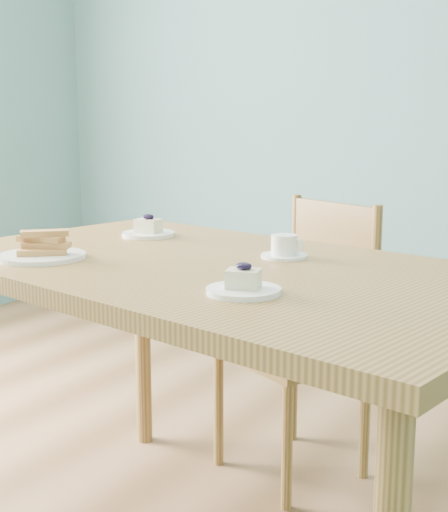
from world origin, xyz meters
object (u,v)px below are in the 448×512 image
at_px(dining_chair, 301,336).
at_px(coffee_cup, 285,248).
at_px(cheesecake_plate_far, 148,231).
at_px(biscotti_plate, 42,250).
at_px(cheesecake_plate_near, 243,286).
at_px(dining_table, 216,296).

relative_size(dining_chair, coffee_cup, 7.62).
bearing_deg(dining_chair, cheesecake_plate_far, -113.46).
bearing_deg(coffee_cup, biscotti_plate, -151.92).
distance_m(cheesecake_plate_near, cheesecake_plate_far, 0.80).
xyz_separation_m(dining_table, cheesecake_plate_near, (0.22, -0.23, 0.10)).
height_order(dining_chair, cheesecake_plate_near, dining_chair).
relative_size(cheesecake_plate_near, cheesecake_plate_far, 0.95).
relative_size(dining_table, biscotti_plate, 7.39).
height_order(cheesecake_plate_near, biscotti_plate, biscotti_plate).
xyz_separation_m(dining_chair, coffee_cup, (0.17, -0.44, 0.38)).
height_order(dining_chair, cheesecake_plate_far, dining_chair).
bearing_deg(dining_chair, biscotti_plate, -92.95).
distance_m(dining_chair, coffee_cup, 0.61).
bearing_deg(cheesecake_plate_near, cheesecake_plate_far, 143.39).
bearing_deg(dining_chair, cheesecake_plate_near, -50.16).
bearing_deg(dining_table, dining_chair, 104.41).
height_order(dining_table, dining_chair, dining_chair).
relative_size(dining_table, cheesecake_plate_near, 10.60).
bearing_deg(cheesecake_plate_near, dining_chair, 108.82).
distance_m(dining_chair, cheesecake_plate_far, 0.63).
distance_m(dining_table, dining_chair, 0.67).
height_order(cheesecake_plate_near, coffee_cup, cheesecake_plate_near).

